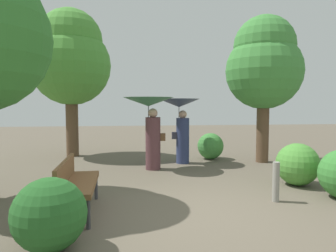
% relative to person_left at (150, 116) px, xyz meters
% --- Properties ---
extents(ground_plane, '(40.00, 40.00, 0.00)m').
position_rel_person_left_xyz_m(ground_plane, '(0.53, -3.36, -1.39)').
color(ground_plane, brown).
extents(person_left, '(1.31, 1.31, 1.88)m').
position_rel_person_left_xyz_m(person_left, '(0.00, 0.00, 0.00)').
color(person_left, '#563338').
rests_on(person_left, ground).
extents(person_right, '(1.19, 1.19, 1.86)m').
position_rel_person_left_xyz_m(person_right, '(0.91, 0.73, -0.03)').
color(person_right, navy).
rests_on(person_right, ground).
extents(park_bench, '(0.54, 1.52, 0.83)m').
position_rel_person_left_xyz_m(park_bench, '(-1.36, -3.10, -0.88)').
color(park_bench, '#38383D').
rests_on(park_bench, ground).
extents(tree_near_left, '(2.57, 2.57, 4.78)m').
position_rel_person_left_xyz_m(tree_near_left, '(-2.42, 2.41, 1.81)').
color(tree_near_left, brown).
rests_on(tree_near_left, ground).
extents(tree_near_right, '(2.20, 2.20, 4.26)m').
position_rel_person_left_xyz_m(tree_near_right, '(3.35, 0.63, 1.48)').
color(tree_near_right, brown).
rests_on(tree_near_right, ground).
extents(bush_path_left, '(0.89, 0.89, 0.89)m').
position_rel_person_left_xyz_m(bush_path_left, '(2.98, -1.95, -0.95)').
color(bush_path_left, '#4C9338').
rests_on(bush_path_left, ground).
extents(bush_behind_bench, '(0.86, 0.86, 0.86)m').
position_rel_person_left_xyz_m(bush_behind_bench, '(-1.44, -4.34, -0.97)').
color(bush_behind_bench, '#235B23').
rests_on(bush_behind_bench, ground).
extents(bush_far_side, '(0.81, 0.81, 0.81)m').
position_rel_person_left_xyz_m(bush_far_side, '(1.96, 1.30, -0.99)').
color(bush_far_side, '#428C3D').
rests_on(bush_far_side, ground).
extents(path_marker_post, '(0.12, 0.12, 0.70)m').
position_rel_person_left_xyz_m(path_marker_post, '(2.01, -2.94, -1.04)').
color(path_marker_post, gray).
rests_on(path_marker_post, ground).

